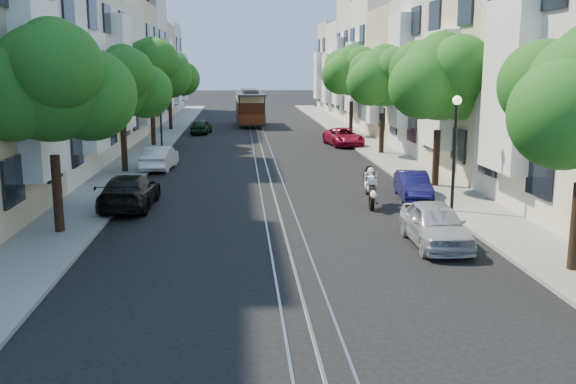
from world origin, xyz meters
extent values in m
plane|color=black|center=(0.00, 28.00, 0.00)|extent=(200.00, 200.00, 0.00)
cube|color=gray|center=(7.25, 28.00, 0.06)|extent=(2.50, 80.00, 0.12)
cube|color=gray|center=(-7.25, 28.00, 0.06)|extent=(2.50, 80.00, 0.12)
cube|color=gray|center=(-0.55, 28.00, 0.01)|extent=(0.06, 80.00, 0.02)
cube|color=gray|center=(0.00, 28.00, 0.01)|extent=(0.06, 80.00, 0.02)
cube|color=gray|center=(0.55, 28.00, 0.01)|extent=(0.06, 80.00, 0.02)
cube|color=tan|center=(0.00, 28.00, 0.00)|extent=(0.08, 80.00, 0.01)
cube|color=white|center=(8.20, 4.00, 4.62)|extent=(0.90, 3.04, 6.05)
cube|color=beige|center=(12.00, 12.00, 5.00)|extent=(7.00, 8.00, 10.00)
cube|color=white|center=(8.20, 12.00, 4.20)|extent=(0.90, 3.04, 5.50)
cube|color=silver|center=(12.00, 20.00, 6.00)|extent=(7.00, 8.00, 12.00)
cube|color=white|center=(8.20, 20.00, 5.04)|extent=(0.90, 3.04, 6.60)
cube|color=#C6B28C|center=(12.00, 28.00, 4.50)|extent=(7.00, 8.00, 9.00)
cube|color=white|center=(8.20, 28.00, 3.78)|extent=(0.90, 3.04, 4.95)
cube|color=white|center=(12.00, 36.00, 5.25)|extent=(7.00, 8.00, 10.50)
cube|color=white|center=(8.20, 36.00, 4.41)|extent=(0.90, 3.04, 5.78)
cube|color=beige|center=(12.00, 44.00, 5.75)|extent=(7.00, 8.00, 11.50)
cube|color=white|center=(8.20, 44.00, 4.83)|extent=(0.90, 3.04, 6.32)
cube|color=silver|center=(12.00, 52.00, 4.75)|extent=(7.00, 8.00, 9.50)
cube|color=white|center=(8.20, 52.00, 3.99)|extent=(0.90, 3.04, 5.23)
cube|color=beige|center=(12.00, 60.00, 5.00)|extent=(7.00, 8.00, 10.00)
cube|color=white|center=(8.20, 60.00, 4.20)|extent=(0.90, 3.04, 5.50)
cube|color=white|center=(-8.20, 4.00, 4.53)|extent=(0.90, 3.04, 5.93)
cube|color=white|center=(-12.00, 12.00, 4.90)|extent=(7.00, 8.00, 9.80)
cube|color=white|center=(-8.20, 12.00, 4.12)|extent=(0.90, 3.04, 5.39)
cube|color=beige|center=(-12.00, 20.00, 5.88)|extent=(7.00, 8.00, 11.76)
cube|color=white|center=(-8.20, 20.00, 4.94)|extent=(0.90, 3.04, 6.47)
cube|color=silver|center=(-12.00, 28.00, 4.41)|extent=(7.00, 8.00, 8.82)
cube|color=white|center=(-8.20, 28.00, 3.70)|extent=(0.90, 3.04, 4.85)
cube|color=beige|center=(-12.00, 36.00, 5.14)|extent=(7.00, 8.00, 10.29)
cube|color=white|center=(-8.20, 36.00, 4.32)|extent=(0.90, 3.04, 5.66)
cube|color=silver|center=(-12.00, 44.00, 5.63)|extent=(7.00, 8.00, 11.27)
cube|color=white|center=(-8.20, 44.00, 4.73)|extent=(0.90, 3.04, 6.20)
cube|color=#C6B28C|center=(-12.00, 52.00, 4.66)|extent=(7.00, 8.00, 9.31)
cube|color=white|center=(-8.20, 52.00, 3.91)|extent=(0.90, 3.04, 5.12)
cube|color=white|center=(-12.00, 60.00, 4.90)|extent=(7.00, 8.00, 9.80)
cube|color=white|center=(-8.20, 60.00, 4.12)|extent=(0.90, 3.04, 5.39)
cylinder|color=black|center=(7.20, -3.00, 1.26)|extent=(0.30, 0.30, 2.27)
sphere|color=#1A5A16|center=(6.25, -3.70, 4.17)|extent=(2.64, 2.64, 2.64)
cylinder|color=black|center=(7.20, 9.00, 1.34)|extent=(0.30, 0.30, 2.45)
sphere|color=#1A5A16|center=(7.20, 9.00, 4.81)|extent=(3.64, 3.64, 3.64)
sphere|color=#1A5A16|center=(8.30, 9.50, 4.41)|extent=(2.91, 2.91, 2.91)
sphere|color=#1A5A16|center=(6.25, 8.30, 4.51)|extent=(2.84, 2.84, 2.84)
sphere|color=#1A5A16|center=(7.30, 9.10, 5.71)|extent=(2.18, 2.18, 2.18)
cylinder|color=black|center=(7.20, 20.00, 1.31)|extent=(0.30, 0.30, 2.38)
sphere|color=#1A5A16|center=(7.20, 20.00, 4.68)|extent=(3.54, 3.54, 3.54)
sphere|color=#1A5A16|center=(8.30, 20.50, 4.28)|extent=(2.83, 2.83, 2.83)
sphere|color=#1A5A16|center=(6.25, 19.30, 4.38)|extent=(2.76, 2.76, 2.76)
sphere|color=#1A5A16|center=(7.30, 20.10, 5.58)|extent=(2.12, 2.12, 2.12)
cylinder|color=black|center=(7.20, 31.00, 1.38)|extent=(0.30, 0.30, 2.52)
sphere|color=#1A5A16|center=(7.20, 31.00, 4.94)|extent=(3.74, 3.74, 3.74)
sphere|color=#1A5A16|center=(8.30, 31.50, 4.54)|extent=(3.00, 3.00, 3.00)
sphere|color=#1A5A16|center=(6.25, 30.30, 4.64)|extent=(2.92, 2.92, 2.92)
sphere|color=#1A5A16|center=(7.30, 31.10, 5.84)|extent=(2.25, 2.25, 2.25)
cylinder|color=black|center=(-7.20, 2.00, 1.34)|extent=(0.30, 0.30, 2.45)
sphere|color=#1A5A16|center=(-7.20, 2.00, 4.81)|extent=(3.64, 3.64, 3.64)
sphere|color=#1A5A16|center=(-6.10, 2.50, 4.41)|extent=(2.91, 2.91, 2.91)
sphere|color=#1A5A16|center=(-8.15, 1.30, 4.51)|extent=(2.84, 2.84, 2.84)
sphere|color=#1A5A16|center=(-7.10, 2.10, 5.71)|extent=(2.18, 2.18, 2.18)
cylinder|color=black|center=(-7.20, 14.00, 1.26)|extent=(0.30, 0.30, 2.27)
sphere|color=#1A5A16|center=(-7.20, 14.00, 4.47)|extent=(3.38, 3.38, 3.38)
sphere|color=#1A5A16|center=(-6.10, 14.50, 4.07)|extent=(2.70, 2.70, 2.70)
sphere|color=#1A5A16|center=(-8.15, 13.30, 4.17)|extent=(2.64, 2.64, 2.64)
sphere|color=#1A5A16|center=(-7.10, 14.10, 5.38)|extent=(2.03, 2.03, 2.03)
cylinder|color=black|center=(-7.20, 25.00, 1.43)|extent=(0.30, 0.30, 2.62)
sphere|color=#1A5A16|center=(-7.20, 25.00, 5.14)|extent=(3.90, 3.90, 3.90)
sphere|color=#1A5A16|center=(-6.10, 25.50, 4.74)|extent=(3.12, 3.12, 3.12)
sphere|color=#1A5A16|center=(-8.15, 24.30, 4.84)|extent=(3.04, 3.04, 3.04)
sphere|color=#1A5A16|center=(-7.10, 25.10, 6.04)|extent=(2.34, 2.34, 2.34)
cylinder|color=black|center=(-7.20, 36.00, 1.31)|extent=(0.30, 0.30, 2.38)
sphere|color=#1A5A16|center=(-7.20, 36.00, 4.68)|extent=(3.54, 3.54, 3.54)
sphere|color=#1A5A16|center=(-6.10, 36.50, 4.28)|extent=(2.83, 2.83, 2.83)
sphere|color=#1A5A16|center=(-8.15, 35.30, 4.38)|extent=(2.76, 2.76, 2.76)
sphere|color=#1A5A16|center=(-7.10, 36.10, 5.58)|extent=(2.12, 2.12, 2.12)
cylinder|color=black|center=(6.30, 4.00, 2.12)|extent=(0.12, 0.12, 4.00)
sphere|color=#FFF2CC|center=(6.30, 4.00, 4.12)|extent=(0.32, 0.32, 0.32)
cylinder|color=black|center=(-6.30, 22.00, 2.12)|extent=(0.12, 0.12, 4.00)
sphere|color=#FFF2CC|center=(-6.30, 22.00, 4.12)|extent=(0.32, 0.32, 0.32)
torus|color=black|center=(3.49, 4.80, 0.32)|extent=(0.23, 0.80, 0.79)
torus|color=black|center=(3.61, 6.02, 1.12)|extent=(0.59, 0.69, 0.77)
ellipsoid|color=white|center=(3.54, 5.34, 0.90)|extent=(0.57, 1.12, 0.97)
ellipsoid|color=white|center=(3.51, 5.07, 1.08)|extent=(0.45, 0.63, 0.55)
cube|color=black|center=(3.47, 4.65, 0.83)|extent=(0.28, 0.56, 0.41)
cube|color=silver|center=(3.51, 5.04, 1.06)|extent=(0.40, 0.60, 0.22)
sphere|color=black|center=(3.55, 5.38, 1.15)|extent=(0.28, 0.28, 0.28)
cube|color=black|center=(-0.50, 39.98, 0.44)|extent=(2.56, 7.83, 0.29)
cube|color=#4A1C0C|center=(-0.50, 39.98, 1.60)|extent=(2.53, 4.93, 2.32)
cube|color=beige|center=(-0.50, 39.98, 2.47)|extent=(2.58, 4.98, 0.58)
cube|color=#2D2D30|center=(-0.50, 39.98, 2.85)|extent=(2.76, 7.84, 0.17)
cube|color=#2D2D30|center=(-0.50, 39.98, 3.10)|extent=(1.54, 4.41, 0.34)
imported|color=#AAACB6|center=(4.40, -0.13, 0.65)|extent=(1.59, 3.84, 1.30)
imported|color=#0E0D41|center=(5.60, 6.80, 0.55)|extent=(1.47, 3.41, 1.09)
imported|color=maroon|center=(5.60, 24.53, 0.60)|extent=(2.55, 4.56, 1.20)
imported|color=black|center=(-5.60, 5.77, 0.65)|extent=(1.95, 4.53, 1.30)
imported|color=white|center=(-5.60, 15.04, 0.63)|extent=(1.64, 3.92, 1.26)
imported|color=black|center=(-4.49, 33.11, 0.58)|extent=(1.75, 3.54, 1.16)
camera|label=1|loc=(-1.39, -18.40, 5.30)|focal=40.00mm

